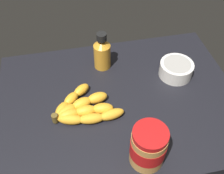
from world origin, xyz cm
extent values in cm
cube|color=black|center=(0.00, 0.00, -1.77)|extent=(79.95, 59.58, 3.54)
ellipsoid|color=gold|center=(-16.84, -5.86, 1.64)|extent=(8.63, 5.33, 3.27)
ellipsoid|color=gold|center=(-10.53, -6.93, 1.64)|extent=(8.22, 3.75, 3.27)
ellipsoid|color=gold|center=(-4.14, -6.63, 1.64)|extent=(8.45, 4.47, 3.27)
ellipsoid|color=gold|center=(-17.22, -4.08, 1.79)|extent=(7.10, 4.36, 3.57)
ellipsoid|color=gold|center=(-11.87, -3.71, 1.79)|extent=(6.76, 3.66, 3.57)
ellipsoid|color=gold|center=(-6.51, -3.93, 1.79)|extent=(7.03, 4.19, 3.57)
ellipsoid|color=gold|center=(-17.63, -2.67, 1.80)|extent=(7.66, 6.28, 3.60)
ellipsoid|color=gold|center=(-12.66, -0.58, 1.80)|extent=(7.55, 5.55, 3.60)
ellipsoid|color=gold|center=(-7.42, 0.73, 1.80)|extent=(7.28, 4.69, 3.60)
ellipsoid|color=gold|center=(-18.98, -1.45, 1.62)|extent=(6.29, 6.83, 3.24)
ellipsoid|color=gold|center=(-15.75, 2.21, 1.62)|extent=(6.64, 6.60, 3.24)
ellipsoid|color=gold|center=(-12.03, 5.38, 1.62)|extent=(6.85, 6.24, 3.24)
cylinder|color=brown|center=(-21.38, -4.58, 1.80)|extent=(2.00, 2.00, 3.00)
cylinder|color=#BF8442|center=(2.31, -22.23, 5.65)|extent=(9.39, 9.39, 11.30)
cylinder|color=#B71414|center=(2.31, -22.23, 6.21)|extent=(9.58, 9.58, 5.08)
cylinder|color=#B71414|center=(2.31, -22.23, 12.14)|extent=(9.13, 9.13, 1.68)
cylinder|color=orange|center=(-2.63, 17.37, 4.75)|extent=(6.06, 6.06, 9.50)
cone|color=orange|center=(-2.63, 17.37, 10.75)|extent=(6.06, 6.06, 2.50)
cylinder|color=black|center=(-2.63, 17.37, 13.26)|extent=(3.48, 3.48, 2.50)
cylinder|color=silver|center=(22.08, 7.33, 2.64)|extent=(11.72, 11.72, 5.29)
cylinder|color=#9D9992|center=(22.08, 7.33, 3.04)|extent=(9.61, 9.61, 4.76)
camera|label=1|loc=(-14.15, -54.67, 67.78)|focal=42.55mm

